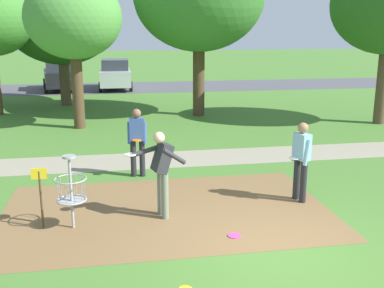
{
  "coord_description": "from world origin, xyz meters",
  "views": [
    {
      "loc": [
        -2.57,
        -6.44,
        3.55
      ],
      "look_at": [
        -0.78,
        3.64,
        1.0
      ],
      "focal_mm": 42.62,
      "sensor_mm": 36.0,
      "label": 1
    }
  ],
  "objects_px": {
    "tree_near_right": "(61,15)",
    "parked_car_leftmost": "(60,75)",
    "player_waiting_right": "(137,139)",
    "player_throwing": "(162,169)",
    "player_foreground_watching": "(301,157)",
    "frisbee_mid_grass": "(234,236)",
    "tree_near_left": "(73,19)",
    "parked_car_center_left": "(115,74)",
    "disc_golf_basket": "(68,189)"
  },
  "relations": [
    {
      "from": "tree_near_right",
      "to": "parked_car_leftmost",
      "type": "bearing_deg",
      "value": 98.08
    },
    {
      "from": "player_waiting_right",
      "to": "tree_near_right",
      "type": "relative_size",
      "value": 0.26
    },
    {
      "from": "player_throwing",
      "to": "parked_car_leftmost",
      "type": "xyz_separation_m",
      "value": [
        -3.96,
        20.66,
        -0.06
      ]
    },
    {
      "from": "player_foreground_watching",
      "to": "player_throwing",
      "type": "xyz_separation_m",
      "value": [
        -2.99,
        -0.35,
        0.02
      ]
    },
    {
      "from": "frisbee_mid_grass",
      "to": "tree_near_right",
      "type": "distance_m",
      "value": 16.78
    },
    {
      "from": "player_waiting_right",
      "to": "tree_near_left",
      "type": "xyz_separation_m",
      "value": [
        -1.8,
        6.24,
        3.0
      ]
    },
    {
      "from": "frisbee_mid_grass",
      "to": "parked_car_center_left",
      "type": "relative_size",
      "value": 0.05
    },
    {
      "from": "player_foreground_watching",
      "to": "parked_car_leftmost",
      "type": "height_order",
      "value": "parked_car_leftmost"
    },
    {
      "from": "tree_near_right",
      "to": "player_throwing",
      "type": "bearing_deg",
      "value": -78.02
    },
    {
      "from": "disc_golf_basket",
      "to": "frisbee_mid_grass",
      "type": "relative_size",
      "value": 6.03
    },
    {
      "from": "player_waiting_right",
      "to": "frisbee_mid_grass",
      "type": "distance_m",
      "value": 4.16
    },
    {
      "from": "tree_near_right",
      "to": "tree_near_left",
      "type": "bearing_deg",
      "value": -80.17
    },
    {
      "from": "tree_near_right",
      "to": "disc_golf_basket",
      "type": "bearing_deg",
      "value": -84.79
    },
    {
      "from": "player_waiting_right",
      "to": "parked_car_leftmost",
      "type": "bearing_deg",
      "value": 101.45
    },
    {
      "from": "disc_golf_basket",
      "to": "frisbee_mid_grass",
      "type": "xyz_separation_m",
      "value": [
        2.9,
        -0.88,
        -0.74
      ]
    },
    {
      "from": "player_foreground_watching",
      "to": "frisbee_mid_grass",
      "type": "relative_size",
      "value": 7.42
    },
    {
      "from": "player_waiting_right",
      "to": "tree_near_right",
      "type": "distance_m",
      "value": 12.66
    },
    {
      "from": "parked_car_leftmost",
      "to": "player_throwing",
      "type": "bearing_deg",
      "value": -79.16
    },
    {
      "from": "player_foreground_watching",
      "to": "tree_near_right",
      "type": "height_order",
      "value": "tree_near_right"
    },
    {
      "from": "player_throwing",
      "to": "parked_car_leftmost",
      "type": "height_order",
      "value": "parked_car_leftmost"
    },
    {
      "from": "frisbee_mid_grass",
      "to": "parked_car_leftmost",
      "type": "bearing_deg",
      "value": 103.23
    },
    {
      "from": "frisbee_mid_grass",
      "to": "player_foreground_watching",
      "type": "bearing_deg",
      "value": 38.63
    },
    {
      "from": "frisbee_mid_grass",
      "to": "player_throwing",
      "type": "bearing_deg",
      "value": 136.35
    },
    {
      "from": "player_waiting_right",
      "to": "parked_car_leftmost",
      "type": "distance_m",
      "value": 18.37
    },
    {
      "from": "player_foreground_watching",
      "to": "parked_car_center_left",
      "type": "height_order",
      "value": "parked_car_center_left"
    },
    {
      "from": "tree_near_left",
      "to": "tree_near_right",
      "type": "relative_size",
      "value": 0.83
    },
    {
      "from": "tree_near_left",
      "to": "frisbee_mid_grass",
      "type": "bearing_deg",
      "value": -71.91
    },
    {
      "from": "tree_near_right",
      "to": "parked_car_leftmost",
      "type": "height_order",
      "value": "tree_near_right"
    },
    {
      "from": "tree_near_left",
      "to": "disc_golf_basket",
      "type": "bearing_deg",
      "value": -87.7
    },
    {
      "from": "player_throwing",
      "to": "player_waiting_right",
      "type": "height_order",
      "value": "same"
    },
    {
      "from": "player_waiting_right",
      "to": "frisbee_mid_grass",
      "type": "xyz_separation_m",
      "value": [
        1.47,
        -3.77,
        -0.96
      ]
    },
    {
      "from": "disc_golf_basket",
      "to": "player_foreground_watching",
      "type": "xyz_separation_m",
      "value": [
        4.73,
        0.58,
        0.21
      ]
    },
    {
      "from": "player_waiting_right",
      "to": "disc_golf_basket",
      "type": "bearing_deg",
      "value": -116.43
    },
    {
      "from": "disc_golf_basket",
      "to": "player_foreground_watching",
      "type": "distance_m",
      "value": 4.77
    },
    {
      "from": "disc_golf_basket",
      "to": "parked_car_leftmost",
      "type": "bearing_deg",
      "value": 96.05
    },
    {
      "from": "player_throwing",
      "to": "parked_car_leftmost",
      "type": "bearing_deg",
      "value": 100.84
    },
    {
      "from": "disc_golf_basket",
      "to": "frisbee_mid_grass",
      "type": "bearing_deg",
      "value": -16.91
    },
    {
      "from": "player_waiting_right",
      "to": "frisbee_mid_grass",
      "type": "relative_size",
      "value": 7.42
    },
    {
      "from": "parked_car_leftmost",
      "to": "player_waiting_right",
      "type": "bearing_deg",
      "value": -78.55
    },
    {
      "from": "player_throwing",
      "to": "tree_near_right",
      "type": "height_order",
      "value": "tree_near_right"
    },
    {
      "from": "parked_car_center_left",
      "to": "tree_near_right",
      "type": "bearing_deg",
      "value": -112.48
    },
    {
      "from": "frisbee_mid_grass",
      "to": "parked_car_leftmost",
      "type": "relative_size",
      "value": 0.05
    },
    {
      "from": "tree_near_left",
      "to": "tree_near_right",
      "type": "xyz_separation_m",
      "value": [
        -0.98,
        5.66,
        0.3
      ]
    },
    {
      "from": "disc_golf_basket",
      "to": "tree_near_right",
      "type": "bearing_deg",
      "value": 95.21
    },
    {
      "from": "disc_golf_basket",
      "to": "parked_car_leftmost",
      "type": "relative_size",
      "value": 0.31
    },
    {
      "from": "disc_golf_basket",
      "to": "parked_car_center_left",
      "type": "xyz_separation_m",
      "value": [
        1.13,
        20.77,
        0.17
      ]
    },
    {
      "from": "player_waiting_right",
      "to": "parked_car_center_left",
      "type": "xyz_separation_m",
      "value": [
        -0.31,
        17.88,
        -0.05
      ]
    },
    {
      "from": "frisbee_mid_grass",
      "to": "tree_near_right",
      "type": "bearing_deg",
      "value": 105.18
    },
    {
      "from": "disc_golf_basket",
      "to": "tree_near_right",
      "type": "height_order",
      "value": "tree_near_right"
    },
    {
      "from": "player_waiting_right",
      "to": "parked_car_center_left",
      "type": "relative_size",
      "value": 0.41
    }
  ]
}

